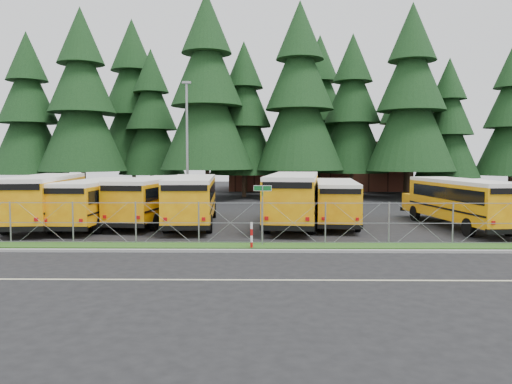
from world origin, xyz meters
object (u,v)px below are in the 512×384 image
at_px(bus_0, 47,201).
at_px(bus_1, 98,203).
at_px(bus_2, 153,201).
at_px(bus_3, 192,201).
at_px(light_standard, 187,140).
at_px(bus_6, 336,203).
at_px(bus_east, 459,204).
at_px(street_sign, 263,202).
at_px(striped_bollard, 252,236).
at_px(bus_5, 294,200).

distance_m(bus_0, bus_1, 3.04).
xyz_separation_m(bus_2, bus_3, (2.55, -0.87, 0.05)).
relative_size(bus_3, light_standard, 1.10).
distance_m(bus_6, bus_east, 7.07).
distance_m(bus_east, street_sign, 12.89).
bearing_deg(striped_bollard, bus_3, 115.79).
bearing_deg(bus_6, bus_0, -171.17).
relative_size(bus_0, striped_bollard, 9.61).
distance_m(bus_3, bus_east, 15.70).
relative_size(bus_1, striped_bollard, 8.79).
relative_size(bus_5, bus_east, 1.10).
xyz_separation_m(bus_3, bus_6, (8.75, 0.45, -0.13)).
xyz_separation_m(bus_0, bus_1, (3.03, 0.05, -0.13)).
height_order(street_sign, light_standard, light_standard).
distance_m(street_sign, light_standard, 18.58).
bearing_deg(bus_1, street_sign, -32.10).
relative_size(bus_2, street_sign, 3.85).
bearing_deg(bus_5, bus_3, -172.54).
bearing_deg(bus_6, bus_5, -165.07).
xyz_separation_m(street_sign, striped_bollard, (-0.50, -0.80, -1.43)).
bearing_deg(bus_6, striped_bollard, -115.48).
bearing_deg(bus_0, bus_6, -4.67).
height_order(bus_1, striped_bollard, bus_1).
height_order(bus_1, bus_east, bus_east).
xyz_separation_m(bus_5, bus_6, (2.60, 0.42, -0.22)).
distance_m(bus_5, street_sign, 7.29).
bearing_deg(light_standard, bus_3, -79.97).
distance_m(bus_2, bus_6, 11.31).
bearing_deg(bus_3, bus_east, -7.51).
bearing_deg(striped_bollard, bus_5, 73.04).
distance_m(bus_1, striped_bollard, 11.92).
bearing_deg(light_standard, bus_5, -52.02).
height_order(bus_6, bus_east, bus_east).
height_order(bus_5, striped_bollard, bus_5).
xyz_separation_m(bus_1, bus_3, (5.59, 0.45, 0.08)).
bearing_deg(bus_5, light_standard, 135.14).
height_order(bus_2, street_sign, bus_2).
distance_m(bus_6, street_sign, 8.73).
height_order(bus_0, street_sign, bus_0).
bearing_deg(street_sign, light_standard, 109.41).
xyz_separation_m(bus_5, bus_east, (9.52, -1.06, -0.14)).
distance_m(bus_1, bus_2, 3.32).
relative_size(bus_2, light_standard, 1.07).
bearing_deg(bus_6, street_sign, -115.41).
bearing_deg(bus_east, bus_1, 171.79).
bearing_deg(light_standard, bus_0, -122.46).
bearing_deg(bus_1, bus_0, -177.66).
bearing_deg(street_sign, bus_1, 146.42).
relative_size(bus_1, bus_6, 1.03).
relative_size(bus_0, street_sign, 4.10).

